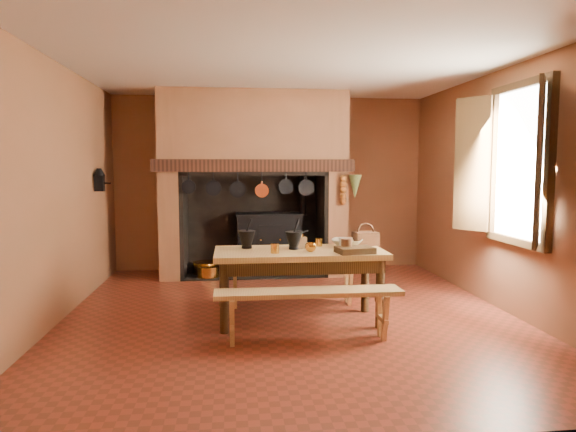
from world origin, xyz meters
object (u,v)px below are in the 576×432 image
Objects in this scene: iron_range at (270,241)px; coffee_grinder at (299,242)px; work_table at (300,261)px; wicker_basket at (365,238)px; mixing_bowl at (347,243)px; bench_front at (308,303)px.

iron_range is 2.65m from coffee_grinder.
work_table is at bearing -118.08° from coffee_grinder.
iron_range reaches higher than coffee_grinder.
mixing_bowl is at bearing -166.70° from wicker_basket.
wicker_basket is (0.79, 0.92, 0.49)m from bench_front.
mixing_bowl is (0.56, 0.18, 0.17)m from work_table.
iron_range is at bearing 101.97° from wicker_basket.
wicker_basket is (0.79, 0.27, 0.21)m from work_table.
iron_range reaches higher than mixing_bowl.
iron_range is at bearing 104.96° from mixing_bowl.
mixing_bowl is at bearing 55.81° from bench_front.
wicker_basket is at bearing 49.15° from bench_front.
coffee_grinder is at bearing -171.95° from mixing_bowl.
iron_range reaches higher than work_table.
coffee_grinder is at bearing 86.25° from work_table.
mixing_bowl is 1.19× the size of wicker_basket.
work_table is 0.70m from bench_front.
work_table is (0.12, -2.72, 0.18)m from iron_range.
work_table is at bearing -87.47° from iron_range.
iron_range reaches higher than bench_front.
work_table is 1.01× the size of bench_front.
work_table is at bearing -169.42° from wicker_basket.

